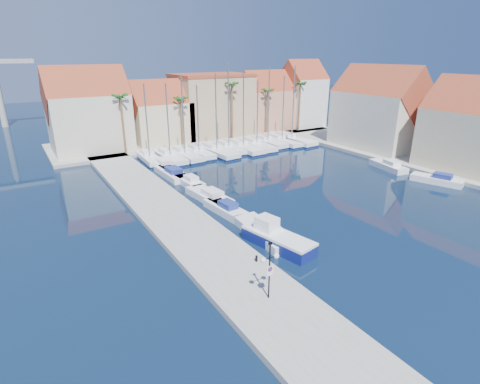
# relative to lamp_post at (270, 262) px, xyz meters

# --- Properties ---
(ground) EXTENTS (260.00, 260.00, 0.00)m
(ground) POSITION_rel_lamp_post_xyz_m (8.80, 1.18, -3.21)
(ground) COLOR black
(ground) RESTS_ON ground
(quay_west) EXTENTS (6.00, 77.00, 0.50)m
(quay_west) POSITION_rel_lamp_post_xyz_m (-0.20, 14.68, -2.96)
(quay_west) COLOR gray
(quay_west) RESTS_ON ground
(shore_north) EXTENTS (54.00, 16.00, 0.50)m
(shore_north) POSITION_rel_lamp_post_xyz_m (18.80, 49.18, -2.96)
(shore_north) COLOR gray
(shore_north) RESTS_ON ground
(shore_east) EXTENTS (12.00, 60.00, 0.50)m
(shore_east) POSITION_rel_lamp_post_xyz_m (40.80, 16.18, -2.96)
(shore_east) COLOR gray
(shore_east) RESTS_ON ground
(lamp_post) EXTENTS (1.40, 0.38, 4.12)m
(lamp_post) POSITION_rel_lamp_post_xyz_m (0.00, 0.00, 0.00)
(lamp_post) COLOR black
(lamp_post) RESTS_ON quay_west
(bollard) EXTENTS (0.19, 0.19, 0.47)m
(bollard) POSITION_rel_lamp_post_xyz_m (1.90, 4.23, -2.47)
(bollard) COLOR black
(bollard) RESTS_ON quay_west
(fishing_boat) EXTENTS (3.57, 7.04, 2.35)m
(fishing_boat) POSITION_rel_lamp_post_xyz_m (5.24, 6.12, -2.43)
(fishing_boat) COLOR navy
(fishing_boat) RESTS_ON ground
(motorboat_west_0) EXTENTS (2.74, 7.44, 1.40)m
(motorboat_west_0) POSITION_rel_lamp_post_xyz_m (5.38, 8.16, -2.70)
(motorboat_west_0) COLOR white
(motorboat_west_0) RESTS_ON ground
(motorboat_west_1) EXTENTS (2.33, 5.88, 1.40)m
(motorboat_west_1) POSITION_rel_lamp_post_xyz_m (5.06, 14.65, -2.70)
(motorboat_west_1) COLOR white
(motorboat_west_1) RESTS_ON ground
(motorboat_west_2) EXTENTS (2.88, 7.15, 1.40)m
(motorboat_west_2) POSITION_rel_lamp_post_xyz_m (5.32, 18.70, -2.70)
(motorboat_west_2) COLOR white
(motorboat_west_2) RESTS_ON ground
(motorboat_west_3) EXTENTS (2.04, 5.56, 1.40)m
(motorboat_west_3) POSITION_rel_lamp_post_xyz_m (5.51, 24.55, -2.70)
(motorboat_west_3) COLOR white
(motorboat_west_3) RESTS_ON ground
(motorboat_west_4) EXTENTS (2.46, 7.26, 1.40)m
(motorboat_west_4) POSITION_rel_lamp_post_xyz_m (4.99, 29.08, -2.70)
(motorboat_west_4) COLOR white
(motorboat_west_4) RESTS_ON ground
(motorboat_west_5) EXTENTS (2.17, 6.54, 1.40)m
(motorboat_west_5) POSITION_rel_lamp_post_xyz_m (5.41, 33.66, -2.70)
(motorboat_west_5) COLOR white
(motorboat_west_5) RESTS_ON ground
(motorboat_west_6) EXTENTS (2.55, 6.72, 1.40)m
(motorboat_west_6) POSITION_rel_lamp_post_xyz_m (4.95, 39.65, -2.70)
(motorboat_west_6) COLOR white
(motorboat_west_6) RESTS_ON ground
(motorboat_east_0) EXTENTS (3.79, 6.36, 1.40)m
(motorboat_east_0) POSITION_rel_lamp_post_xyz_m (32.83, 8.61, -2.70)
(motorboat_east_0) COLOR white
(motorboat_east_0) RESTS_ON ground
(motorboat_east_1) EXTENTS (3.14, 6.37, 1.40)m
(motorboat_east_1) POSITION_rel_lamp_post_xyz_m (32.78, 16.00, -2.70)
(motorboat_east_1) COLOR white
(motorboat_east_1) RESTS_ON ground
(sailboat_0) EXTENTS (2.67, 8.51, 11.63)m
(sailboat_0) POSITION_rel_lamp_post_xyz_m (4.83, 37.87, -2.61)
(sailboat_0) COLOR white
(sailboat_0) RESTS_ON ground
(sailboat_1) EXTENTS (2.53, 9.52, 11.59)m
(sailboat_1) POSITION_rel_lamp_post_xyz_m (7.76, 37.10, -2.63)
(sailboat_1) COLOR white
(sailboat_1) RESTS_ON ground
(sailboat_2) EXTENTS (3.12, 9.70, 12.54)m
(sailboat_2) POSITION_rel_lamp_post_xyz_m (10.24, 37.17, -2.62)
(sailboat_2) COLOR white
(sailboat_2) RESTS_ON ground
(sailboat_3) EXTENTS (2.58, 9.04, 11.09)m
(sailboat_3) POSITION_rel_lamp_post_xyz_m (12.79, 37.28, -2.63)
(sailboat_3) COLOR white
(sailboat_3) RESTS_ON ground
(sailboat_4) EXTENTS (3.64, 10.99, 12.79)m
(sailboat_4) POSITION_rel_lamp_post_xyz_m (15.65, 36.74, -2.63)
(sailboat_4) COLOR white
(sailboat_4) RESTS_ON ground
(sailboat_5) EXTENTS (2.60, 8.96, 14.30)m
(sailboat_5) POSITION_rel_lamp_post_xyz_m (18.29, 37.22, -2.57)
(sailboat_5) COLOR white
(sailboat_5) RESTS_ON ground
(sailboat_6) EXTENTS (2.95, 10.72, 12.76)m
(sailboat_6) POSITION_rel_lamp_post_xyz_m (20.77, 36.69, -2.63)
(sailboat_6) COLOR white
(sailboat_6) RESTS_ON ground
(sailboat_7) EXTENTS (3.18, 10.42, 11.47)m
(sailboat_7) POSITION_rel_lamp_post_xyz_m (23.67, 36.77, -2.64)
(sailboat_7) COLOR white
(sailboat_7) RESTS_ON ground
(sailboat_8) EXTENTS (2.94, 9.82, 13.51)m
(sailboat_8) POSITION_rel_lamp_post_xyz_m (26.52, 37.55, -2.60)
(sailboat_8) COLOR white
(sailboat_8) RESTS_ON ground
(sailboat_9) EXTENTS (2.99, 10.33, 12.01)m
(sailboat_9) POSITION_rel_lamp_post_xyz_m (29.34, 37.07, -2.63)
(sailboat_9) COLOR white
(sailboat_9) RESTS_ON ground
(sailboat_10) EXTENTS (4.07, 12.06, 13.65)m
(sailboat_10) POSITION_rel_lamp_post_xyz_m (31.60, 37.18, -2.63)
(sailboat_10) COLOR white
(sailboat_10) RESTS_ON ground
(building_0) EXTENTS (12.30, 9.00, 13.50)m
(building_0) POSITION_rel_lamp_post_xyz_m (-1.20, 48.18, 3.32)
(building_0) COLOR beige
(building_0) RESTS_ON shore_north
(building_1) EXTENTS (10.30, 8.00, 11.00)m
(building_1) POSITION_rel_lamp_post_xyz_m (10.80, 48.18, 2.09)
(building_1) COLOR beige
(building_1) RESTS_ON shore_north
(building_2) EXTENTS (14.20, 10.20, 11.50)m
(building_2) POSITION_rel_lamp_post_xyz_m (21.80, 49.18, 3.05)
(building_2) COLOR tan
(building_2) RESTS_ON shore_north
(building_3) EXTENTS (10.30, 8.00, 12.00)m
(building_3) POSITION_rel_lamp_post_xyz_m (33.80, 48.18, 2.65)
(building_3) COLOR tan
(building_3) RESTS_ON shore_north
(building_4) EXTENTS (8.30, 8.00, 14.00)m
(building_4) POSITION_rel_lamp_post_xyz_m (42.80, 47.18, 3.76)
(building_4) COLOR silver
(building_4) RESTS_ON shore_north
(building_5) EXTENTS (9.00, 12.30, 12.50)m
(building_5) POSITION_rel_lamp_post_xyz_m (40.80, 9.18, 2.76)
(building_5) COLOR beige
(building_5) RESTS_ON shore_east
(building_6) EXTENTS (9.00, 14.30, 13.50)m
(building_6) POSITION_rel_lamp_post_xyz_m (40.80, 25.18, 3.31)
(building_6) COLOR beige
(building_6) RESTS_ON shore_east
(palm_0) EXTENTS (2.60, 2.60, 10.15)m
(palm_0) POSITION_rel_lamp_post_xyz_m (2.80, 43.18, 5.87)
(palm_0) COLOR brown
(palm_0) RESTS_ON shore_north
(palm_1) EXTENTS (2.60, 2.60, 9.15)m
(palm_1) POSITION_rel_lamp_post_xyz_m (12.80, 43.18, 4.93)
(palm_1) COLOR brown
(palm_1) RESTS_ON shore_north
(palm_2) EXTENTS (2.60, 2.60, 11.15)m
(palm_2) POSITION_rel_lamp_post_xyz_m (22.80, 43.18, 6.81)
(palm_2) COLOR brown
(palm_2) RESTS_ON shore_north
(palm_3) EXTENTS (2.60, 2.60, 9.65)m
(palm_3) POSITION_rel_lamp_post_xyz_m (30.80, 43.18, 5.40)
(palm_3) COLOR brown
(palm_3) RESTS_ON shore_north
(palm_4) EXTENTS (2.60, 2.60, 10.65)m
(palm_4) POSITION_rel_lamp_post_xyz_m (38.80, 43.18, 6.34)
(palm_4) COLOR brown
(palm_4) RESTS_ON shore_north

